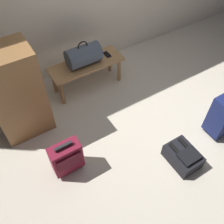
% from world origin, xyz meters
% --- Properties ---
extents(ground_plane, '(6.60, 6.60, 0.00)m').
position_xyz_m(ground_plane, '(0.00, 0.00, 0.00)').
color(ground_plane, beige).
extents(bench, '(1.00, 0.36, 0.41)m').
position_xyz_m(bench, '(-0.38, 1.08, 0.34)').
color(bench, '#A87A4C').
rests_on(bench, ground).
extents(duffel_bag_slate, '(0.44, 0.26, 0.34)m').
position_xyz_m(duffel_bag_slate, '(-0.40, 1.08, 0.54)').
color(duffel_bag_slate, '#475160').
rests_on(duffel_bag_slate, bench).
extents(cell_phone, '(0.07, 0.14, 0.01)m').
position_xyz_m(cell_phone, '(-0.05, 1.09, 0.41)').
color(cell_phone, black).
rests_on(cell_phone, bench).
extents(suitcase_small_burgundy, '(0.32, 0.18, 0.46)m').
position_xyz_m(suitcase_small_burgundy, '(-1.18, 0.02, 0.24)').
color(suitcase_small_burgundy, maroon).
rests_on(suitcase_small_burgundy, ground).
extents(backpack_dark, '(0.28, 0.38, 0.21)m').
position_xyz_m(backpack_dark, '(-0.07, -0.55, 0.09)').
color(backpack_dark, black).
rests_on(backpack_dark, ground).
extents(side_cabinet, '(0.56, 0.44, 1.10)m').
position_xyz_m(side_cabinet, '(-1.35, 0.84, 0.55)').
color(side_cabinet, olive).
rests_on(side_cabinet, ground).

